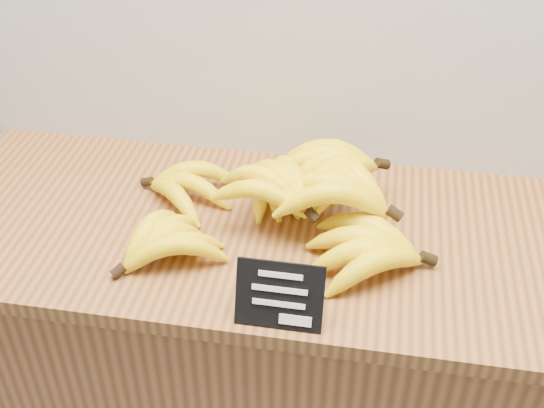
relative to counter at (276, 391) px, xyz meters
The scene contains 4 objects.
counter is the anchor object (origin of this frame).
counter_top 0.47m from the counter, behind, with size 1.34×0.54×0.03m, color #925C2D.
chalkboard_sign 0.58m from the counter, 79.52° to the right, with size 0.14×0.01×0.11m, color black.
banana_pile 0.54m from the counter, 15.09° to the right, with size 0.57×0.39×0.13m.
Camera 1 is at (0.22, 1.77, 1.72)m, focal length 45.00 mm.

